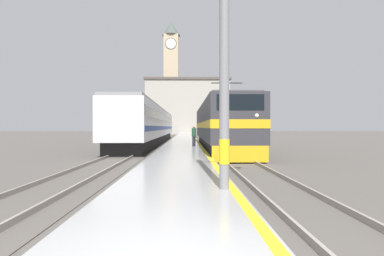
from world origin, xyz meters
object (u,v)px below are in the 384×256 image
passenger_train (152,125)px  catenary_mast (227,22)px  person_on_platform (194,135)px  clock_tower (171,75)px  locomotive_train (219,126)px

passenger_train → catenary_mast: bearing=-79.4°
person_on_platform → passenger_train: bearing=114.2°
passenger_train → clock_tower: 51.60m
passenger_train → catenary_mast: (4.86, -25.92, 2.30)m
passenger_train → person_on_platform: bearing=-65.8°
catenary_mast → clock_tower: clock_tower is taller
catenary_mast → person_on_platform: catenary_mast is taller
passenger_train → clock_tower: size_ratio=1.05×
locomotive_train → catenary_mast: (-1.63, -17.12, 2.45)m
passenger_train → person_on_platform: size_ratio=19.83×
catenary_mast → person_on_platform: (-0.41, 16.03, -3.20)m
locomotive_train → passenger_train: (-6.49, 8.81, 0.15)m
locomotive_train → clock_tower: size_ratio=0.65×
locomotive_train → person_on_platform: locomotive_train is taller
locomotive_train → clock_tower: 60.55m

